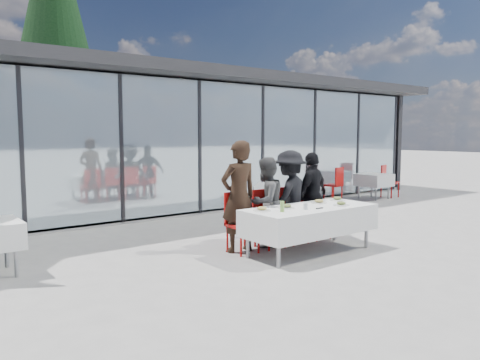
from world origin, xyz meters
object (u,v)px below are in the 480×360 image
diner_d (312,195)px  spare_chair_a (387,179)px  diner_c (290,196)px  dining_table (310,220)px  diner_chair_a (240,219)px  diner_b (266,202)px  folded_eyeglasses (320,208)px  diner_chair_b (267,215)px  plate_a (262,209)px  plate_extra (341,204)px  juice_bottle (282,207)px  plate_b (286,207)px  diner_chair_d (313,209)px  diner_a (239,196)px  plate_c (319,202)px  spare_chair_b (336,182)px  diner_chair_c (290,212)px  spare_table_right (374,180)px  lounger (272,199)px  conifer_tree (54,24)px  plate_d (337,199)px

diner_d → spare_chair_a: diner_d is taller
diner_c → diner_d: 0.58m
dining_table → diner_chair_a: (-0.85, 0.75, -0.00)m
diner_b → folded_eyeglasses: (0.25, -0.99, -0.00)m
diner_c → diner_chair_b: bearing=-15.9°
diner_c → spare_chair_a: 6.95m
plate_a → plate_extra: same height
dining_table → juice_bottle: 0.76m
diner_chair_b → diner_c: (0.56, 0.02, 0.28)m
plate_b → spare_chair_a: 7.82m
diner_b → diner_c: (0.56, 0.00, 0.05)m
diner_chair_d → plate_b: bearing=-153.8°
diner_chair_b → plate_b: diner_chair_b is taller
diner_a → plate_c: bearing=157.5°
diner_chair_a → plate_c: size_ratio=3.64×
diner_a → spare_chair_b: bearing=-150.6°
diner_chair_a → plate_a: 0.63m
diner_chair_c → spare_chair_a: size_ratio=1.00×
spare_table_right → diner_chair_b: bearing=-158.5°
spare_chair_a → spare_chair_b: (-1.89, 0.39, 0.00)m
diner_d → folded_eyeglasses: diner_d is taller
dining_table → diner_b: size_ratio=1.48×
diner_a → diner_chair_d: diner_a is taller
spare_chair_a → lounger: spare_chair_a is taller
dining_table → folded_eyeglasses: bearing=-95.6°
diner_c → spare_table_right: bearing=-175.0°
plate_b → plate_extra: 0.97m
diner_chair_a → diner_chair_b: bearing=0.0°
diner_d → spare_chair_b: 4.94m
diner_chair_a → diner_chair_c: (1.14, 0.00, 0.00)m
folded_eyeglasses → spare_table_right: (6.15, 3.50, -0.20)m
conifer_tree → dining_table: bearing=-90.1°
diner_chair_c → spare_chair_a: (6.48, 2.51, 0.00)m
lounger → conifer_tree: conifer_tree is taller
lounger → folded_eyeglasses: bearing=-122.2°
plate_b → plate_d: bearing=3.7°
diner_chair_c → plate_c: 0.63m
folded_eyeglasses → plate_a: bearing=155.4°
diner_d → dining_table: bearing=26.5°
spare_chair_a → lounger: bearing=175.0°
spare_chair_b → diner_chair_c: bearing=-147.7°
diner_a → plate_b: bearing=127.8°
diner_chair_a → spare_chair_b: size_ratio=1.00×
diner_d → plate_c: 0.75m
diner_chair_d → diner_chair_a: bearing=180.0°
spare_chair_a → lounger: 4.38m
diner_b → juice_bottle: size_ratio=9.35×
diner_a → plate_b: diner_a is taller
conifer_tree → diner_chair_d: bearing=-86.1°
diner_d → plate_c: bearing=36.7°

